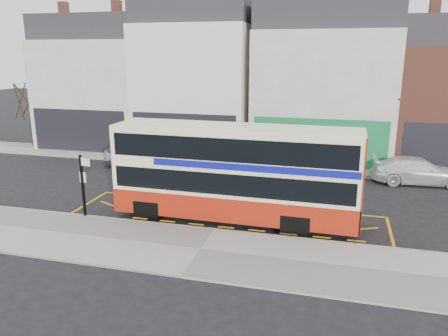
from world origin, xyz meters
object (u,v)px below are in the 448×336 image
(street_tree_right, at_px, (400,106))
(street_tree_left, at_px, (28,92))
(double_decker_bus, at_px, (236,172))
(bus_stop_post, at_px, (83,179))
(car_grey, at_px, (230,163))
(car_white, at_px, (418,171))
(car_silver, at_px, (140,154))

(street_tree_right, bearing_deg, street_tree_left, -179.76)
(double_decker_bus, xyz_separation_m, street_tree_right, (7.63, 10.84, 1.80))
(bus_stop_post, bearing_deg, car_grey, 72.18)
(car_grey, distance_m, car_white, 10.76)
(double_decker_bus, distance_m, car_grey, 8.04)
(car_silver, xyz_separation_m, street_tree_left, (-10.41, 2.93, 3.53))
(car_grey, height_order, car_white, car_white)
(bus_stop_post, height_order, car_grey, bus_stop_post)
(bus_stop_post, height_order, street_tree_left, street_tree_left)
(bus_stop_post, relative_size, car_silver, 0.62)
(car_grey, relative_size, car_white, 0.75)
(bus_stop_post, xyz_separation_m, street_tree_right, (14.09, 12.37, 2.17))
(car_white, xyz_separation_m, street_tree_right, (-0.96, 2.75, 3.27))
(double_decker_bus, height_order, car_white, double_decker_bus)
(car_grey, height_order, street_tree_right, street_tree_right)
(bus_stop_post, xyz_separation_m, car_silver, (-1.80, 9.32, -1.07))
(car_white, relative_size, street_tree_right, 0.86)
(car_white, bearing_deg, car_grey, 87.83)
(car_silver, height_order, car_white, car_silver)
(car_silver, bearing_deg, double_decker_bus, -148.08)
(double_decker_bus, relative_size, car_white, 2.08)
(double_decker_bus, relative_size, car_grey, 2.79)
(bus_stop_post, xyz_separation_m, car_grey, (4.30, 9.11, -1.21))
(car_grey, distance_m, street_tree_right, 10.86)
(street_tree_right, bearing_deg, double_decker_bus, -125.14)
(car_grey, bearing_deg, bus_stop_post, 135.12)
(car_grey, distance_m, street_tree_left, 17.20)
(double_decker_bus, height_order, bus_stop_post, double_decker_bus)
(car_white, xyz_separation_m, street_tree_left, (-27.25, 2.64, 3.56))
(street_tree_left, bearing_deg, car_silver, -15.74)
(bus_stop_post, relative_size, car_white, 0.55)
(double_decker_bus, height_order, street_tree_left, street_tree_left)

